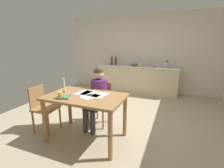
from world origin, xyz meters
The scene contains 23 objects.
ground_plane centered at (0.00, 0.00, -0.02)m, with size 5.20×5.20×0.04m, color tan.
wall_back centered at (0.00, 2.60, 1.30)m, with size 5.20×0.12×2.60m, color silver.
kitchen_counter centered at (0.00, 2.24, 0.45)m, with size 2.62×0.64×0.90m.
dining_table centered at (-0.18, -0.85, 0.67)m, with size 1.30×0.81×0.80m.
chair_at_table centered at (-0.19, -0.20, 0.48)m, with size 0.43×0.43×0.86m.
person_seated centered at (-0.20, -0.35, 0.68)m, with size 0.35×0.61×1.19m.
chair_side_empty centered at (-1.09, -0.88, 0.48)m, with size 0.42×0.42×0.86m.
coffee_mug centered at (-0.46, -1.11, 0.85)m, with size 0.11×0.07×0.11m.
candlestick centered at (-0.60, -0.84, 0.87)m, with size 0.06×0.06×0.27m.
book_magazine centered at (-0.43, -1.07, 0.81)m, with size 0.19×0.17×0.03m, color #397E49.
book_cookery centered at (-0.42, -1.05, 0.81)m, with size 0.15×0.22×0.02m, color #9D4EAE.
paper_letter centered at (-0.20, -0.70, 0.80)m, with size 0.21×0.30×0.00m, color white.
paper_bill centered at (0.03, -0.73, 0.80)m, with size 0.21×0.30×0.00m, color white.
paper_envelope centered at (-0.08, -0.85, 0.80)m, with size 0.21×0.30×0.00m, color white.
paper_receipt centered at (-0.29, -0.72, 0.80)m, with size 0.21×0.30×0.00m, color white.
sink_unit centered at (0.39, 2.24, 0.92)m, with size 0.36×0.36×0.24m.
bottle_oil centered at (-0.90, 2.15, 1.03)m, with size 0.07×0.07×0.31m.
bottle_vinegar centered at (-0.81, 2.29, 1.03)m, with size 0.07×0.07×0.31m.
mixing_bowl centered at (-0.13, 2.25, 0.96)m, with size 0.26×0.26×0.12m, color #668C99.
stovetop_kettle centered at (0.90, 2.24, 1.00)m, with size 0.18×0.18×0.22m.
wine_glass_near_sink centered at (0.05, 2.39, 1.01)m, with size 0.07×0.07×0.15m.
wine_glass_by_kettle centered at (-0.05, 2.39, 1.01)m, with size 0.07×0.07×0.15m.
teacup_on_counter centered at (0.08, 2.09, 0.95)m, with size 0.12×0.08×0.10m.
Camera 1 is at (1.18, -3.06, 1.65)m, focal length 25.99 mm.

